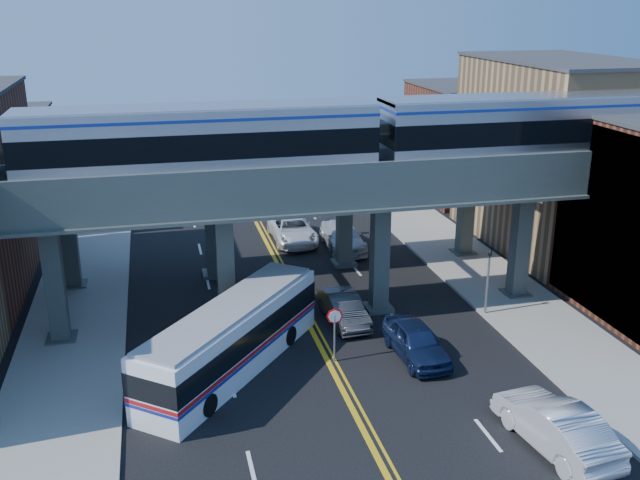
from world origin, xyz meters
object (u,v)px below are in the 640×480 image
object	(u,v)px
car_lane_c	(292,230)
car_lane_d	(342,236)
stop_sign	(335,326)
car_parked_curb	(555,426)
car_lane_b	(344,308)
transit_bus	(232,338)
transit_train	(200,142)
traffic_signal	(488,274)
car_lane_a	(416,341)

from	to	relation	value
car_lane_c	car_lane_d	world-z (taller)	car_lane_d
stop_sign	car_lane_d	size ratio (longest dim) A/B	0.47
car_parked_curb	car_lane_b	bearing A→B (deg)	-76.56
transit_bus	car_lane_c	size ratio (longest dim) A/B	1.78
transit_train	car_parked_curb	xyz separation A→B (m)	(11.41, -13.23, -8.50)
car_lane_c	car_parked_curb	size ratio (longest dim) A/B	1.06
stop_sign	car_parked_curb	bearing A→B (deg)	-53.02
car_parked_curb	car_lane_c	bearing A→B (deg)	-87.19
stop_sign	traffic_signal	distance (m)	9.41
car_lane_a	car_lane_c	distance (m)	17.87
stop_sign	traffic_signal	size ratio (longest dim) A/B	0.64
stop_sign	car_lane_c	distance (m)	17.34
traffic_signal	car_parked_curb	world-z (taller)	traffic_signal
traffic_signal	car_lane_c	world-z (taller)	traffic_signal
car_lane_a	car_lane_b	distance (m)	4.97
stop_sign	car_lane_b	world-z (taller)	stop_sign
transit_bus	car_lane_c	xyz separation A→B (m)	(6.07, 16.89, -0.69)
car_lane_c	car_lane_b	bearing A→B (deg)	-90.07
transit_bus	car_parked_curb	world-z (taller)	transit_bus
car_lane_a	car_lane_c	xyz separation A→B (m)	(-2.24, 17.73, 0.00)
stop_sign	car_parked_curb	distance (m)	10.34
stop_sign	traffic_signal	xyz separation A→B (m)	(8.90, 3.00, 0.54)
stop_sign	car_lane_c	xyz separation A→B (m)	(1.50, 17.25, -0.95)
transit_train	traffic_signal	size ratio (longest dim) A/B	12.39
transit_bus	stop_sign	bearing A→B (deg)	-55.43
car_lane_d	car_parked_curb	distance (m)	23.34
stop_sign	car_lane_c	bearing A→B (deg)	85.03
transit_train	car_lane_a	world-z (taller)	transit_train
stop_sign	car_parked_curb	size ratio (longest dim) A/B	0.48
car_parked_curb	transit_train	bearing A→B (deg)	-56.87
transit_train	traffic_signal	distance (m)	15.92
transit_train	car_lane_d	distance (m)	16.36
transit_train	transit_bus	world-z (taller)	transit_train
car_lane_c	car_lane_d	size ratio (longest dim) A/B	1.04
car_lane_c	car_lane_d	bearing A→B (deg)	-37.18
stop_sign	car_lane_c	world-z (taller)	stop_sign
car_lane_b	car_parked_curb	world-z (taller)	car_parked_curb
transit_train	car_lane_c	bearing A→B (deg)	61.30
car_lane_a	car_lane_b	size ratio (longest dim) A/B	1.05
car_lane_a	transit_train	bearing A→B (deg)	145.82
car_lane_a	car_lane_d	distance (m)	15.53
car_lane_a	car_lane_d	world-z (taller)	car_lane_d
stop_sign	car_lane_d	xyz separation A→B (m)	(4.43, 15.04, -0.94)
car_lane_d	car_parked_curb	bearing A→B (deg)	-84.97
transit_train	car_lane_b	distance (m)	11.01
car_lane_b	car_lane_c	size ratio (longest dim) A/B	0.78
stop_sign	car_lane_c	size ratio (longest dim) A/B	0.45
car_lane_a	car_lane_d	bearing A→B (deg)	84.76
car_lane_b	car_lane_d	world-z (taller)	car_lane_d
traffic_signal	car_lane_b	world-z (taller)	traffic_signal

